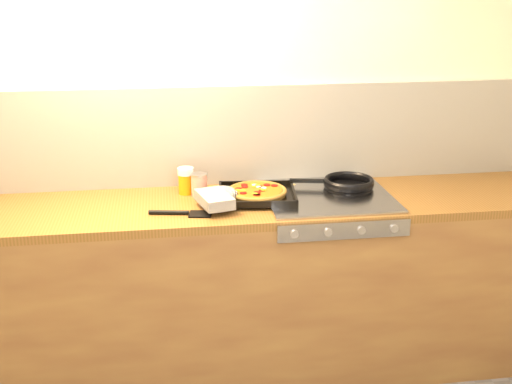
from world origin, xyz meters
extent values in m
plane|color=beige|center=(0.00, 1.40, 1.25)|extent=(3.20, 0.00, 3.20)
cube|color=white|center=(0.00, 1.39, 1.15)|extent=(3.20, 0.02, 0.50)
cube|color=olive|center=(0.00, 1.10, 0.43)|extent=(3.20, 0.60, 0.86)
cube|color=brown|center=(0.00, 1.10, 0.88)|extent=(3.20, 0.60, 0.04)
cube|color=#9C9DA2|center=(0.45, 0.80, 0.85)|extent=(0.60, 0.03, 0.08)
cylinder|color=#A5A5AA|center=(0.23, 0.78, 0.85)|extent=(0.04, 0.02, 0.04)
cylinder|color=#A5A5AA|center=(0.38, 0.78, 0.85)|extent=(0.04, 0.02, 0.04)
cylinder|color=#A5A5AA|center=(0.53, 0.78, 0.85)|extent=(0.04, 0.02, 0.04)
cylinder|color=#A5A5AA|center=(0.67, 0.78, 0.85)|extent=(0.04, 0.02, 0.04)
cube|color=#9C9DA2|center=(0.45, 1.10, 0.91)|extent=(0.60, 0.56, 0.02)
cube|color=black|center=(0.11, 1.11, 0.92)|extent=(0.39, 0.35, 0.01)
cube|color=black|center=(0.13, 1.27, 0.94)|extent=(0.36, 0.05, 0.02)
cube|color=black|center=(0.09, 0.96, 0.94)|extent=(0.36, 0.05, 0.02)
cube|color=black|center=(0.28, 1.10, 0.94)|extent=(0.04, 0.32, 0.02)
cube|color=black|center=(-0.07, 1.13, 0.94)|extent=(0.04, 0.32, 0.02)
cylinder|color=olive|center=(0.11, 1.11, 0.93)|extent=(0.30, 0.30, 0.02)
torus|color=olive|center=(0.11, 1.11, 0.94)|extent=(0.31, 0.31, 0.02)
cylinder|color=#C36B17|center=(0.11, 1.11, 0.95)|extent=(0.26, 0.26, 0.01)
cylinder|color=maroon|center=(0.13, 1.10, 0.95)|extent=(0.04, 0.04, 0.00)
cylinder|color=maroon|center=(0.06, 1.19, 0.95)|extent=(0.04, 0.04, 0.00)
cylinder|color=maroon|center=(0.10, 1.03, 0.95)|extent=(0.04, 0.04, 0.00)
cylinder|color=maroon|center=(0.02, 1.13, 0.95)|extent=(0.04, 0.04, 0.00)
cylinder|color=maroon|center=(0.17, 1.17, 0.95)|extent=(0.04, 0.04, 0.00)
cylinder|color=maroon|center=(0.13, 1.15, 0.95)|extent=(0.04, 0.04, 0.00)
cylinder|color=maroon|center=(0.04, 1.07, 0.95)|extent=(0.04, 0.04, 0.00)
cylinder|color=maroon|center=(0.20, 1.16, 0.95)|extent=(0.04, 0.04, 0.00)
cylinder|color=maroon|center=(0.10, 1.04, 0.95)|extent=(0.04, 0.04, 0.00)
cylinder|color=maroon|center=(0.10, 1.07, 0.95)|extent=(0.04, 0.04, 0.00)
cylinder|color=maroon|center=(0.06, 1.16, 0.95)|extent=(0.04, 0.04, 0.00)
ellipsoid|color=#C88A12|center=(0.04, 1.11, 0.95)|extent=(0.03, 0.02, 0.01)
ellipsoid|color=#C88A12|center=(0.02, 1.11, 0.95)|extent=(0.03, 0.02, 0.01)
ellipsoid|color=#C88A12|center=(0.11, 1.16, 0.95)|extent=(0.03, 0.02, 0.01)
ellipsoid|color=#C88A12|center=(0.11, 1.19, 0.95)|extent=(0.03, 0.02, 0.01)
ellipsoid|color=#C88A12|center=(0.09, 1.05, 0.95)|extent=(0.03, 0.02, 0.01)
ellipsoid|color=#C88A12|center=(0.14, 1.09, 0.95)|extent=(0.03, 0.02, 0.01)
ellipsoid|color=#C88A12|center=(0.13, 1.11, 0.95)|extent=(0.03, 0.02, 0.01)
ellipsoid|color=#C88A12|center=(0.04, 1.10, 0.95)|extent=(0.03, 0.02, 0.01)
ellipsoid|color=#C88A12|center=(0.12, 1.18, 0.95)|extent=(0.03, 0.02, 0.01)
ellipsoid|color=silver|center=(0.11, 1.18, 0.95)|extent=(0.03, 0.03, 0.01)
ellipsoid|color=silver|center=(0.12, 1.15, 0.95)|extent=(0.03, 0.03, 0.01)
ellipsoid|color=silver|center=(0.14, 1.13, 0.95)|extent=(0.03, 0.03, 0.01)
cube|color=black|center=(-0.10, 1.00, 0.95)|extent=(0.18, 0.24, 0.05)
ellipsoid|color=black|center=(-0.06, 1.10, 0.95)|extent=(0.14, 0.14, 0.05)
cylinder|color=black|center=(-0.03, 1.02, 0.95)|extent=(0.09, 0.10, 0.05)
cylinder|color=black|center=(0.58, 1.18, 0.92)|extent=(0.27, 0.27, 0.01)
torus|color=black|center=(0.58, 1.18, 0.94)|extent=(0.30, 0.30, 0.03)
cube|color=black|center=(0.38, 1.22, 0.95)|extent=(0.18, 0.06, 0.02)
cylinder|color=#AA1D0D|center=(-0.16, 1.21, 0.96)|extent=(0.08, 0.08, 0.10)
cylinder|color=#B2B2B7|center=(-0.16, 1.21, 1.01)|extent=(0.08, 0.08, 0.01)
cylinder|color=#B2B2B7|center=(-0.16, 1.21, 0.90)|extent=(0.08, 0.08, 0.01)
cylinder|color=orange|center=(-0.22, 1.26, 0.95)|extent=(0.10, 0.10, 0.10)
cylinder|color=silver|center=(-0.22, 1.26, 1.01)|extent=(0.10, 0.10, 0.03)
cylinder|color=#AF914A|center=(0.18, 1.23, 0.91)|extent=(0.25, 0.10, 0.02)
ellipsoid|color=#AF914A|center=(0.31, 1.27, 0.91)|extent=(0.07, 0.05, 0.02)
cube|color=black|center=(-0.17, 0.95, 0.90)|extent=(0.11, 0.10, 0.01)
cylinder|color=black|center=(-0.31, 0.97, 0.91)|extent=(0.18, 0.05, 0.02)
camera|label=1|loc=(-0.32, -1.74, 1.90)|focal=45.00mm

